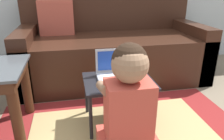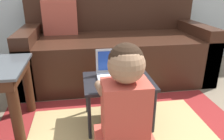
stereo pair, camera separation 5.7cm
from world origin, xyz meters
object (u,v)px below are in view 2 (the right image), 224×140
Objects in this scene: laptop_desk at (118,86)px; laptop at (112,73)px; couch at (114,49)px; person_seated at (125,114)px; computer_mouse at (139,77)px.

laptop reaches higher than laptop_desk.
laptop is at bearing 123.22° from laptop_desk.
laptop_desk is 0.10m from laptop.
person_seated is (-0.16, -1.32, 0.03)m from couch.
laptop_desk is 2.20× the size of laptop.
laptop_desk is at bearing -56.78° from laptop.
person_seated is at bearing -114.67° from computer_mouse.
couch is at bearing 91.36° from computer_mouse.
computer_mouse is 0.13× the size of person_seated.
laptop is 0.46m from person_seated.
laptop is at bearing 89.48° from person_seated.
couch reaches higher than computer_mouse.
laptop_desk is 0.41m from person_seated.
computer_mouse is at bearing -1.40° from laptop_desk.
person_seated is (-0.00, -0.46, -0.05)m from laptop.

